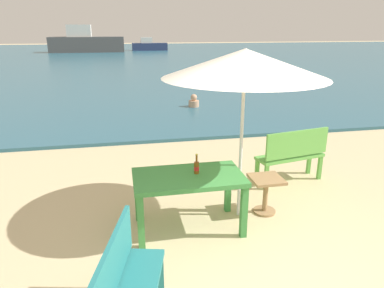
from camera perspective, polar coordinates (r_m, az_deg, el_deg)
ground_plane at (r=4.07m, az=14.83°, el=-21.15°), size 120.00×120.00×0.00m
sea_water at (r=32.91m, az=-8.90°, el=13.73°), size 120.00×50.00×0.08m
picnic_table_green at (r=4.56m, az=-0.58°, el=-6.30°), size 1.40×0.80×0.76m
beer_bottle_amber at (r=4.53m, az=0.74°, el=-3.66°), size 0.07×0.07×0.26m
patio_umbrella at (r=4.56m, az=8.51°, el=12.68°), size 2.10×2.10×2.30m
side_table_wood at (r=5.17m, az=11.79°, el=-7.23°), size 0.44×0.44×0.54m
bench_teal_center at (r=3.16m, az=-10.66°, el=-21.44°), size 0.64×1.25×0.95m
bench_green_left at (r=6.19m, az=15.93°, el=-1.36°), size 1.25×0.58×0.95m
swimmer_person at (r=11.59m, az=0.29°, el=6.81°), size 0.34×0.34×0.41m
boat_ferry at (r=40.92m, az=-6.89°, el=15.43°), size 3.84×1.05×1.40m
boat_cargo_ship at (r=39.37m, az=-16.70°, el=15.40°), size 7.43×2.03×2.70m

